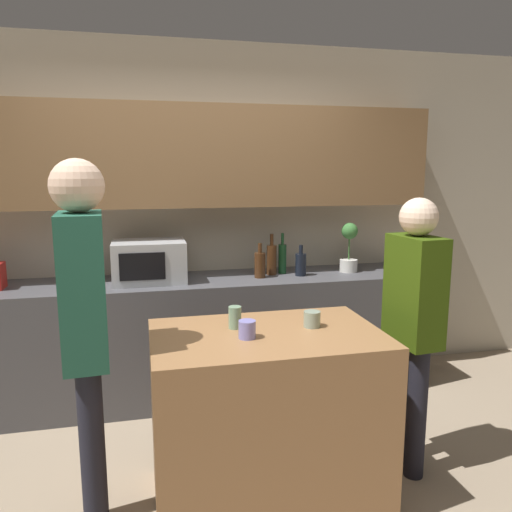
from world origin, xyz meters
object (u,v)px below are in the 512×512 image
(person_left, at_px, (413,314))
(bottle_2, at_px, (282,258))
(cup_0, at_px, (235,317))
(cup_2, at_px, (247,329))
(bottle_1, at_px, (272,259))
(cup_1, at_px, (312,319))
(microwave, at_px, (149,261))
(person_center, at_px, (85,318))
(potted_plant, at_px, (349,247))
(bottle_0, at_px, (260,264))
(bottle_3, at_px, (301,264))

(person_left, bearing_deg, bottle_2, 11.20)
(cup_0, xyz_separation_m, cup_2, (0.03, -0.17, -0.01))
(bottle_1, relative_size, cup_1, 3.66)
(microwave, bearing_deg, person_center, -102.48)
(cup_2, bearing_deg, bottle_2, 67.81)
(potted_plant, xyz_separation_m, cup_0, (-1.16, -1.22, -0.14))
(cup_1, bearing_deg, cup_0, 170.29)
(bottle_0, relative_size, bottle_2, 0.83)
(cup_1, bearing_deg, potted_plant, 59.48)
(bottle_0, relative_size, cup_0, 2.30)
(bottle_2, relative_size, person_center, 0.18)
(cup_1, relative_size, person_center, 0.05)
(microwave, height_order, person_left, person_left)
(potted_plant, height_order, cup_0, potted_plant)
(bottle_2, xyz_separation_m, bottle_3, (0.11, -0.12, -0.03))
(microwave, height_order, bottle_1, bottle_1)
(bottle_0, xyz_separation_m, person_left, (0.60, -1.19, -0.08))
(bottle_1, bearing_deg, bottle_0, -142.60)
(microwave, relative_size, cup_1, 5.94)
(potted_plant, distance_m, person_left, 1.27)
(bottle_0, xyz_separation_m, cup_0, (-0.41, -1.17, -0.04))
(cup_1, bearing_deg, person_left, 3.74)
(microwave, bearing_deg, potted_plant, 0.06)
(bottle_1, height_order, bottle_3, bottle_1)
(microwave, distance_m, cup_0, 1.29)
(bottle_1, bearing_deg, bottle_3, -23.06)
(bottle_0, bearing_deg, bottle_3, -0.29)
(bottle_0, xyz_separation_m, cup_2, (-0.38, -1.33, -0.06))
(bottle_2, bearing_deg, bottle_1, -163.02)
(bottle_2, distance_m, bottle_3, 0.17)
(cup_0, height_order, cup_1, cup_0)
(bottle_2, xyz_separation_m, person_center, (-1.34, -1.45, 0.03))
(bottle_0, distance_m, bottle_3, 0.32)
(microwave, relative_size, bottle_1, 1.62)
(bottle_2, distance_m, person_center, 1.97)
(microwave, bearing_deg, person_left, -41.37)
(bottle_1, bearing_deg, bottle_2, 16.98)
(bottle_1, xyz_separation_m, cup_0, (-0.53, -1.25, -0.06))
(cup_0, height_order, person_left, person_left)
(potted_plant, bearing_deg, person_center, -143.43)
(bottle_1, xyz_separation_m, person_left, (0.48, -1.28, -0.11))
(cup_1, bearing_deg, cup_2, -165.10)
(bottle_0, height_order, bottle_3, bottle_0)
(potted_plant, bearing_deg, person_left, -96.83)
(potted_plant, height_order, cup_2, potted_plant)
(bottle_2, height_order, person_center, person_center)
(microwave, height_order, person_center, person_center)
(potted_plant, bearing_deg, bottle_1, 176.92)
(person_left, bearing_deg, bottle_3, 7.60)
(bottle_1, relative_size, bottle_2, 1.00)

